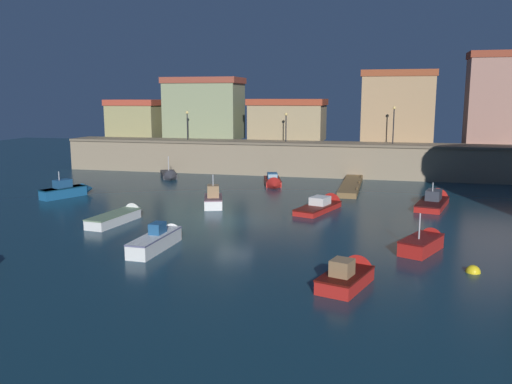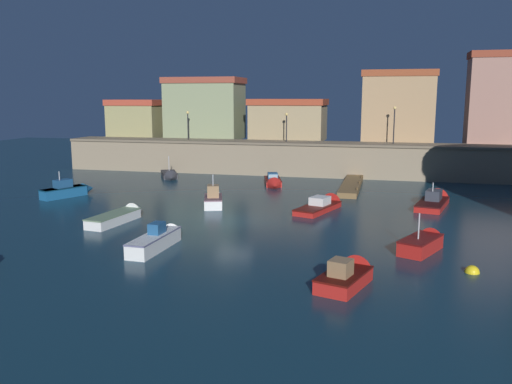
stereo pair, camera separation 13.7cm
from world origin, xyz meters
TOP-DOWN VIEW (x-y plane):
  - ground_plane at (0.00, 0.00)m, footprint 127.07×127.07m
  - quay_wall at (0.00, 23.15)m, footprint 51.86×4.24m
  - old_town_backdrop at (-0.48, 27.54)m, footprint 47.96×6.09m
  - pier_dock at (6.85, 15.64)m, footprint 1.65×11.08m
  - quay_lamp_0 at (-12.13, 23.15)m, footprint 0.32×0.32m
  - quay_lamp_1 at (-0.77, 23.15)m, footprint 0.32×0.32m
  - quay_lamp_2 at (10.51, 23.15)m, footprint 0.32×0.32m
  - moored_boat_0 at (-16.23, 5.48)m, footprint 3.01×5.00m
  - moored_boat_2 at (-0.51, 15.24)m, footprint 2.74×5.19m
  - moored_boat_3 at (5.54, 5.78)m, footprint 3.50×6.53m
  - moored_boat_4 at (8.57, -10.67)m, footprint 2.70×4.39m
  - moored_boat_5 at (-11.97, 17.21)m, footprint 3.44×4.75m
  - moored_boat_6 at (-3.07, 4.83)m, footprint 2.52×4.30m
  - moored_boat_7 at (12.22, -4.19)m, footprint 2.93×4.28m
  - moored_boat_9 at (-2.31, -7.05)m, footprint 1.40×5.87m
  - moored_boat_10 at (13.79, 9.33)m, footprint 3.21×6.78m
  - moored_boat_11 at (-7.52, -1.74)m, footprint 2.03×5.88m
  - mooring_buoy_0 at (14.24, -7.71)m, footprint 0.71×0.71m

SIDE VIEW (x-z plane):
  - ground_plane at x=0.00m, z-range 0.00..0.00m
  - mooring_buoy_0 at x=14.24m, z-range -0.36..0.36m
  - pier_dock at x=6.85m, z-range -0.11..0.59m
  - moored_boat_3 at x=5.54m, z-range -0.50..1.10m
  - moored_boat_5 at x=-11.97m, z-range -1.02..1.65m
  - moored_boat_10 at x=13.79m, z-range -0.93..1.64m
  - moored_boat_2 at x=-0.51m, z-range -0.39..1.11m
  - moored_boat_11 at x=-7.52m, z-range -0.28..1.01m
  - moored_boat_4 at x=8.57m, z-range -0.48..1.32m
  - moored_boat_7 at x=12.22m, z-range -0.81..1.68m
  - moored_boat_9 at x=-2.31m, z-range -0.30..1.28m
  - moored_boat_6 at x=-3.07m, z-range -0.85..1.93m
  - moored_boat_0 at x=-16.23m, z-range -0.64..1.73m
  - quay_wall at x=0.00m, z-range 0.01..3.59m
  - quay_lamp_1 at x=-0.77m, z-range 4.12..7.23m
  - quay_lamp_0 at x=-12.13m, z-range 4.13..7.35m
  - quay_lamp_2 at x=10.51m, z-range 4.17..8.02m
  - old_town_backdrop at x=-0.48m, z-range 2.03..11.70m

